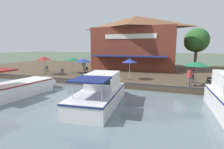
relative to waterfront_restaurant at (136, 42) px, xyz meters
name	(u,v)px	position (x,y,z in m)	size (l,w,h in m)	color
ground_plane	(101,88)	(13.28, -0.75, -5.07)	(220.00, 220.00, 0.00)	#4C5B47
quay_deck	(127,71)	(2.28, -0.75, -4.77)	(22.00, 56.00, 0.60)	#4C3D2D
quay_edge_fender	(101,81)	(13.18, -0.75, -4.42)	(0.20, 50.40, 0.10)	#2D2D33
waterfront_restaurant	(136,42)	(0.00, 0.00, 0.00)	(9.96, 13.78, 8.79)	brown
patio_umbrella_mid_patio_right	(44,58)	(10.98, -9.97, -2.31)	(1.94, 1.94, 2.41)	#B7B7B7
patio_umbrella_far_corner	(83,60)	(9.88, -4.69, -2.52)	(2.09, 2.09, 2.21)	#B7B7B7
patio_umbrella_near_quay_edge	(72,59)	(8.64, -7.12, -2.52)	(2.14, 2.14, 2.19)	#B7B7B7
patio_umbrella_by_entrance	(197,64)	(11.82, 8.47, -2.36)	(2.28, 2.28, 2.36)	#B7B7B7
patio_umbrella_back_row	(130,61)	(10.75, 1.74, -2.34)	(1.71, 1.71, 2.39)	#B7B7B7
cafe_chair_beside_entrance	(193,78)	(10.30, 8.34, -3.99)	(0.59, 0.59, 0.85)	#2D2D33
cafe_chair_facing_river	(61,72)	(10.88, -7.36, -3.99)	(0.50, 0.50, 0.85)	#2D2D33
cafe_chair_under_first_umbrella	(46,69)	(9.06, -11.36, -3.99)	(0.44, 0.44, 0.85)	#2D2D33
cafe_chair_far_corner_seat	(209,81)	(11.63, 9.64, -3.99)	(0.58, 0.58, 0.85)	#2D2D33
cafe_chair_mid_patio	(113,74)	(10.86, -0.19, -3.99)	(0.50, 0.50, 0.85)	#2D2D33
cafe_chair_back_row_seat	(86,69)	(7.81, -5.39, -3.99)	(0.56, 0.56, 0.85)	#2D2D33
person_at_quay_edge	(190,75)	(12.25, 7.91, -3.38)	(0.49, 0.49, 1.73)	#4C4C56
person_near_entrance	(84,64)	(7.34, -6.04, -3.34)	(0.50, 0.50, 1.78)	#4C4C56
motorboat_distant_upstream	(22,87)	(18.46, -6.05, -4.31)	(7.92, 3.15, 2.46)	white
motorboat_second_along	(102,92)	(18.05, 1.47, -4.17)	(7.77, 3.35, 2.25)	white
mooring_post	(219,85)	(12.93, 10.18, -4.05)	(0.22, 0.22, 0.81)	#473323
tree_behind_restaurant	(196,41)	(-3.38, 9.65, 0.19)	(4.28, 4.08, 6.82)	brown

